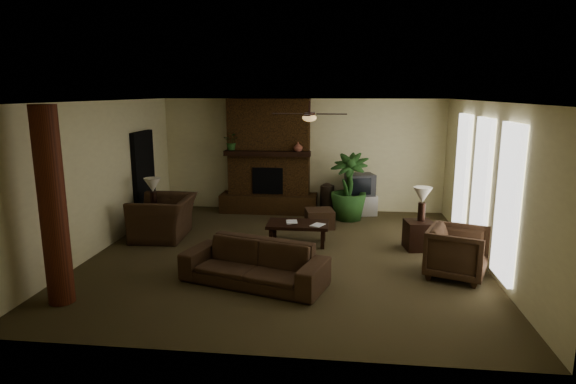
# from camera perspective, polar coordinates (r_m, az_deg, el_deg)

# --- Properties ---
(room_shell) EXTENTS (7.00, 7.00, 7.00)m
(room_shell) POSITION_cam_1_polar(r_m,az_deg,el_deg) (8.59, -0.30, 1.41)
(room_shell) COLOR #4A3E25
(room_shell) RESTS_ON ground
(fireplace) EXTENTS (2.40, 0.70, 2.80)m
(fireplace) POSITION_cam_1_polar(r_m,az_deg,el_deg) (11.89, -2.29, 3.13)
(fireplace) COLOR #4E3014
(fireplace) RESTS_ON ground
(windows) EXTENTS (0.08, 3.65, 2.35)m
(windows) POSITION_cam_1_polar(r_m,az_deg,el_deg) (9.07, 22.04, 0.78)
(windows) COLOR white
(windows) RESTS_ON ground
(log_column) EXTENTS (0.36, 0.36, 2.80)m
(log_column) POSITION_cam_1_polar(r_m,az_deg,el_deg) (7.35, -26.26, -1.64)
(log_column) COLOR #5E2817
(log_column) RESTS_ON ground
(doorway) EXTENTS (0.10, 1.00, 2.10)m
(doorway) POSITION_cam_1_polar(r_m,az_deg,el_deg) (11.28, -16.79, 1.62)
(doorway) COLOR black
(doorway) RESTS_ON ground
(ceiling_fan) EXTENTS (1.35, 1.35, 0.37)m
(ceiling_fan) POSITION_cam_1_polar(r_m,az_deg,el_deg) (8.72, 2.57, 9.03)
(ceiling_fan) COLOR black
(ceiling_fan) RESTS_ON ceiling
(sofa) EXTENTS (2.36, 1.29, 0.88)m
(sofa) POSITION_cam_1_polar(r_m,az_deg,el_deg) (7.54, -4.09, -7.67)
(sofa) COLOR #3E291A
(sofa) RESTS_ON ground
(armchair_left) EXTENTS (0.92, 1.35, 1.14)m
(armchair_left) POSITION_cam_1_polar(r_m,az_deg,el_deg) (10.14, -14.66, -2.15)
(armchair_left) COLOR #3E291A
(armchair_left) RESTS_ON ground
(armchair_right) EXTENTS (1.09, 1.13, 0.91)m
(armchair_right) POSITION_cam_1_polar(r_m,az_deg,el_deg) (8.23, 19.56, -6.57)
(armchair_right) COLOR #3E291A
(armchair_right) RESTS_ON ground
(coffee_table) EXTENTS (1.20, 0.70, 0.43)m
(coffee_table) POSITION_cam_1_polar(r_m,az_deg,el_deg) (9.44, 1.19, -4.04)
(coffee_table) COLOR black
(coffee_table) RESTS_ON ground
(ottoman) EXTENTS (0.71, 0.71, 0.40)m
(ottoman) POSITION_cam_1_polar(r_m,az_deg,el_deg) (10.66, 3.78, -3.16)
(ottoman) COLOR #3E291A
(ottoman) RESTS_ON ground
(tv_stand) EXTENTS (0.94, 0.67, 0.50)m
(tv_stand) POSITION_cam_1_polar(r_m,az_deg,el_deg) (11.85, 8.35, -1.48)
(tv_stand) COLOR silver
(tv_stand) RESTS_ON ground
(tv) EXTENTS (0.76, 0.68, 0.52)m
(tv) POSITION_cam_1_polar(r_m,az_deg,el_deg) (11.68, 8.58, 0.88)
(tv) COLOR #353537
(tv) RESTS_ON tv_stand
(floor_vase) EXTENTS (0.34, 0.34, 0.77)m
(floor_vase) POSITION_cam_1_polar(r_m,az_deg,el_deg) (11.82, 4.70, -0.52)
(floor_vase) COLOR #33261C
(floor_vase) RESTS_ON ground
(floor_plant) EXTENTS (1.31, 1.76, 0.88)m
(floor_plant) POSITION_cam_1_polar(r_m,az_deg,el_deg) (11.32, 7.21, -1.10)
(floor_plant) COLOR #275020
(floor_plant) RESTS_ON ground
(side_table_left) EXTENTS (0.51, 0.51, 0.55)m
(side_table_left) POSITION_cam_1_polar(r_m,az_deg,el_deg) (10.51, -15.84, -3.40)
(side_table_left) COLOR black
(side_table_left) RESTS_ON ground
(lamp_left) EXTENTS (0.42, 0.42, 0.65)m
(lamp_left) POSITION_cam_1_polar(r_m,az_deg,el_deg) (10.38, -15.85, 0.54)
(lamp_left) COLOR black
(lamp_left) RESTS_ON side_table_left
(side_table_right) EXTENTS (0.57, 0.57, 0.55)m
(side_table_right) POSITION_cam_1_polar(r_m,az_deg,el_deg) (9.50, 15.31, -4.98)
(side_table_right) COLOR black
(side_table_right) RESTS_ON ground
(lamp_right) EXTENTS (0.36, 0.36, 0.65)m
(lamp_right) POSITION_cam_1_polar(r_m,az_deg,el_deg) (9.38, 15.74, -0.64)
(lamp_right) COLOR black
(lamp_right) RESTS_ON side_table_right
(mantel_plant) EXTENTS (0.48, 0.51, 0.33)m
(mantel_plant) POSITION_cam_1_polar(r_m,az_deg,el_deg) (11.79, -6.69, 5.78)
(mantel_plant) COLOR #275020
(mantel_plant) RESTS_ON fireplace
(mantel_vase) EXTENTS (0.26, 0.27, 0.22)m
(mantel_vase) POSITION_cam_1_polar(r_m,az_deg,el_deg) (11.45, 1.21, 5.40)
(mantel_vase) COLOR brown
(mantel_vase) RESTS_ON fireplace
(book_a) EXTENTS (0.22, 0.06, 0.29)m
(book_a) POSITION_cam_1_polar(r_m,az_deg,el_deg) (9.39, -0.21, -2.84)
(book_a) COLOR #999999
(book_a) RESTS_ON coffee_table
(book_b) EXTENTS (0.20, 0.11, 0.29)m
(book_b) POSITION_cam_1_polar(r_m,az_deg,el_deg) (9.25, 2.99, -3.08)
(book_b) COLOR #999999
(book_b) RESTS_ON coffee_table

